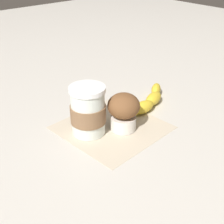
{
  "coord_description": "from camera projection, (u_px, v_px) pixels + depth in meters",
  "views": [
    {
      "loc": [
        -0.42,
        -0.48,
        0.4
      ],
      "look_at": [
        0.0,
        0.0,
        0.04
      ],
      "focal_mm": 50.0,
      "sensor_mm": 36.0,
      "label": 1
    }
  ],
  "objects": [
    {
      "name": "banana",
      "position": [
        146.0,
        102.0,
        0.83
      ],
      "size": [
        0.23,
        0.1,
        0.03
      ],
      "color": "gold",
      "rests_on": "paper_napkin"
    },
    {
      "name": "muffin",
      "position": [
        124.0,
        110.0,
        0.72
      ],
      "size": [
        0.08,
        0.08,
        0.09
      ],
      "color": "white",
      "rests_on": "paper_napkin"
    },
    {
      "name": "paper_napkin",
      "position": [
        112.0,
        127.0,
        0.75
      ],
      "size": [
        0.24,
        0.24,
        0.0
      ],
      "primitive_type": "cube",
      "rotation": [
        0.0,
        0.0,
        0.07
      ],
      "color": "beige",
      "rests_on": "ground_plane"
    },
    {
      "name": "ground_plane",
      "position": [
        112.0,
        128.0,
        0.75
      ],
      "size": [
        3.0,
        3.0,
        0.0
      ],
      "primitive_type": "plane",
      "color": "beige"
    },
    {
      "name": "coffee_cup",
      "position": [
        88.0,
        111.0,
        0.71
      ],
      "size": [
        0.08,
        0.08,
        0.12
      ],
      "color": "silver",
      "rests_on": "paper_napkin"
    }
  ]
}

